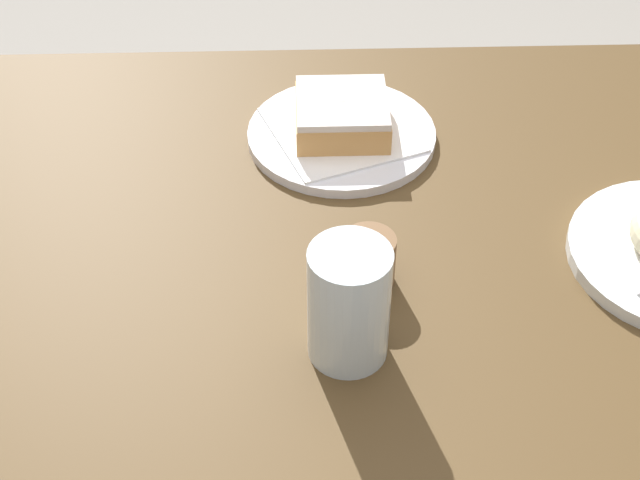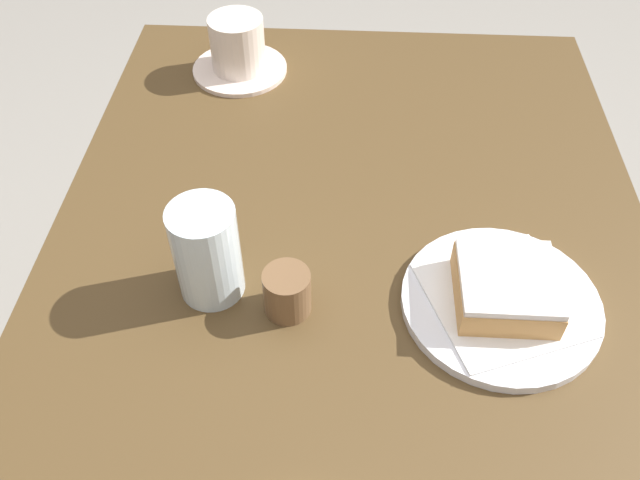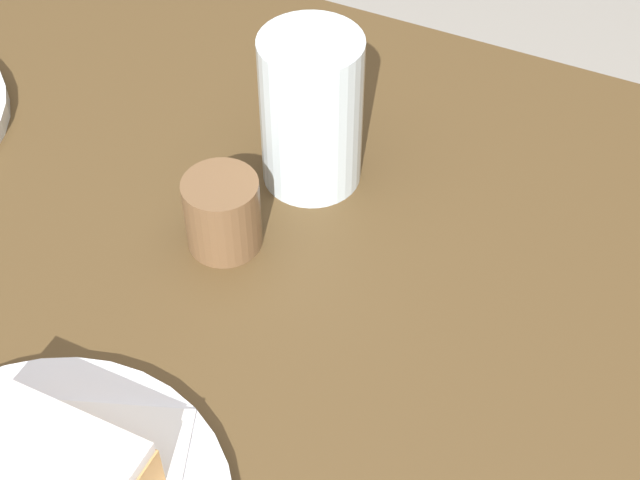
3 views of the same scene
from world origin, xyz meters
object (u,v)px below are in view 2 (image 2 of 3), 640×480
(donut_glazed_square, at_px, (506,287))
(water_glass, at_px, (207,252))
(coffee_cup, at_px, (238,48))
(plate_glazed_square, at_px, (501,303))
(sugar_jar, at_px, (287,292))

(donut_glazed_square, relative_size, water_glass, 0.89)
(water_glass, bearing_deg, coffee_cup, 3.93)
(plate_glazed_square, xyz_separation_m, coffee_cup, (0.43, 0.34, 0.03))
(donut_glazed_square, xyz_separation_m, coffee_cup, (0.43, 0.34, 0.01))
(donut_glazed_square, xyz_separation_m, water_glass, (0.01, 0.31, 0.02))
(water_glass, relative_size, sugar_jar, 2.17)
(water_glass, height_order, coffee_cup, water_glass)
(water_glass, xyz_separation_m, coffee_cup, (0.42, 0.03, -0.02))
(coffee_cup, bearing_deg, water_glass, -176.07)
(donut_glazed_square, distance_m, water_glass, 0.31)
(donut_glazed_square, bearing_deg, coffee_cup, 38.15)
(plate_glazed_square, height_order, donut_glazed_square, donut_glazed_square)
(sugar_jar, bearing_deg, donut_glazed_square, -86.50)
(donut_glazed_square, distance_m, coffee_cup, 0.55)
(water_glass, xyz_separation_m, sugar_jar, (-0.02, -0.08, -0.03))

